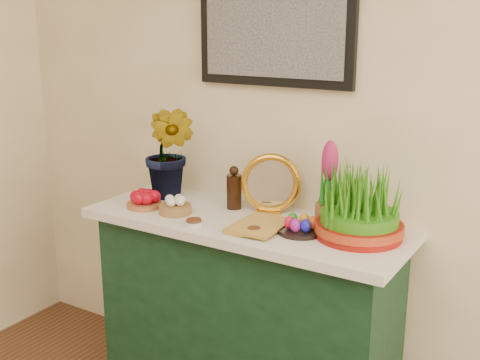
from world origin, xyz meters
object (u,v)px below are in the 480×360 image
sideboard (246,317)px  hyacinth_green (169,137)px  mirror (271,184)px  wheatgrass_sabzeh (360,207)px  book (239,221)px

sideboard → hyacinth_green: (-0.46, 0.07, 0.76)m
sideboard → mirror: size_ratio=4.90×
sideboard → wheatgrass_sabzeh: 0.77m
book → hyacinth_green: bearing=160.3°
sideboard → wheatgrass_sabzeh: bearing=3.6°
sideboard → book: book is taller
mirror → wheatgrass_sabzeh: wheatgrass_sabzeh is taller
hyacinth_green → mirror: (0.51, 0.06, -0.17)m
sideboard → mirror: 0.61m
sideboard → hyacinth_green: hyacinth_green is taller
hyacinth_green → wheatgrass_sabzeh: bearing=-7.6°
mirror → hyacinth_green: bearing=-173.7°
book → sideboard: bearing=101.4°
mirror → wheatgrass_sabzeh: (0.45, -0.10, -0.00)m
mirror → wheatgrass_sabzeh: bearing=-12.2°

